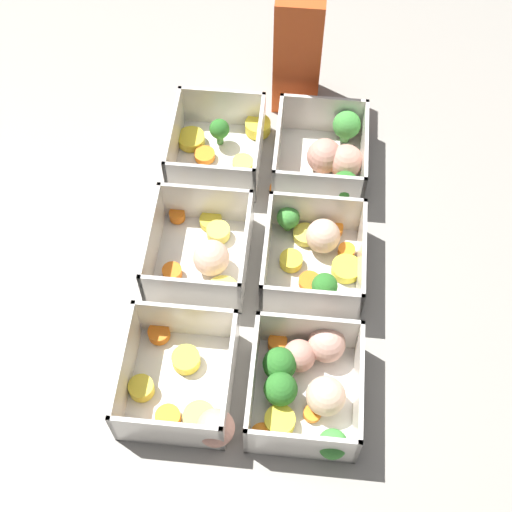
% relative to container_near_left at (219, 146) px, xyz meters
% --- Properties ---
extents(ground_plane, '(4.00, 4.00, 0.00)m').
position_rel_container_near_left_xyz_m(ground_plane, '(0.18, 0.07, -0.02)').
color(ground_plane, gray).
extents(container_near_left, '(0.15, 0.15, 0.07)m').
position_rel_container_near_left_xyz_m(container_near_left, '(0.00, 0.00, 0.00)').
color(container_near_left, silver).
rests_on(container_near_left, ground_plane).
extents(container_near_center, '(0.15, 0.12, 0.07)m').
position_rel_container_near_left_xyz_m(container_near_center, '(0.18, 0.00, 0.00)').
color(container_near_center, silver).
rests_on(container_near_center, ground_plane).
extents(container_near_right, '(0.16, 0.14, 0.07)m').
position_rel_container_near_left_xyz_m(container_near_right, '(0.36, 0.01, 0.00)').
color(container_near_right, silver).
rests_on(container_near_right, ground_plane).
extents(container_far_left, '(0.15, 0.14, 0.07)m').
position_rel_container_near_left_xyz_m(container_far_left, '(0.01, 0.16, 0.00)').
color(container_far_left, silver).
rests_on(container_far_left, ground_plane).
extents(container_far_center, '(0.15, 0.13, 0.07)m').
position_rel_container_near_left_xyz_m(container_far_center, '(0.17, 0.14, 0.00)').
color(container_far_center, silver).
rests_on(container_far_center, ground_plane).
extents(container_far_right, '(0.16, 0.12, 0.07)m').
position_rel_container_near_left_xyz_m(container_far_right, '(0.34, 0.14, 0.00)').
color(container_far_right, silver).
rests_on(container_far_right, ground_plane).
extents(juice_carton, '(0.07, 0.07, 0.20)m').
position_rel_container_near_left_xyz_m(juice_carton, '(-0.13, 0.10, 0.07)').
color(juice_carton, '#D14C1E').
rests_on(juice_carton, ground_plane).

